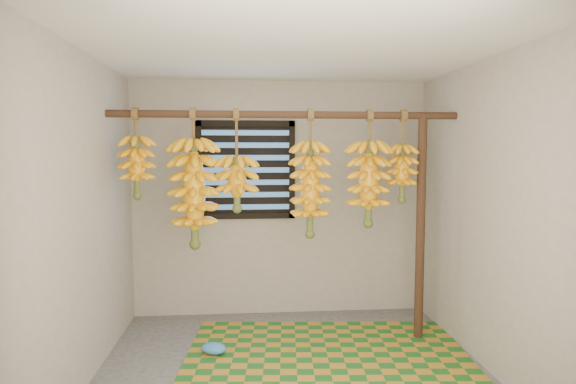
{
  "coord_description": "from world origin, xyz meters",
  "views": [
    {
      "loc": [
        -0.34,
        -3.43,
        1.68
      ],
      "look_at": [
        0.0,
        0.55,
        1.35
      ],
      "focal_mm": 30.0,
      "sensor_mm": 36.0,
      "label": 1
    }
  ],
  "objects": [
    {
      "name": "wall_left",
      "position": [
        -1.5,
        0.0,
        1.2
      ],
      "size": [
        0.01,
        3.0,
        2.4
      ],
      "primitive_type": "cube",
      "color": "gray",
      "rests_on": "floor"
    },
    {
      "name": "ceiling",
      "position": [
        0.0,
        0.0,
        2.4
      ],
      "size": [
        3.0,
        3.0,
        0.01
      ],
      "primitive_type": "cube",
      "color": "silver",
      "rests_on": "wall_back"
    },
    {
      "name": "banana_bunch_a",
      "position": [
        -1.26,
        0.7,
        1.56
      ],
      "size": [
        0.29,
        0.29,
        0.76
      ],
      "color": "brown",
      "rests_on": "hanging_pole"
    },
    {
      "name": "banana_bunch_c",
      "position": [
        -0.43,
        0.7,
        1.42
      ],
      "size": [
        0.36,
        0.36,
        0.87
      ],
      "color": "brown",
      "rests_on": "hanging_pole"
    },
    {
      "name": "support_post",
      "position": [
        1.2,
        0.7,
        1.0
      ],
      "size": [
        0.08,
        0.08,
        2.0
      ],
      "primitive_type": "cylinder",
      "color": "#43291A",
      "rests_on": "floor"
    },
    {
      "name": "banana_bunch_e",
      "position": [
        0.72,
        0.7,
        1.41
      ],
      "size": [
        0.35,
        0.35,
        1.02
      ],
      "color": "brown",
      "rests_on": "hanging_pole"
    },
    {
      "name": "wall_back",
      "position": [
        0.0,
        1.5,
        1.2
      ],
      "size": [
        3.0,
        0.01,
        2.4
      ],
      "primitive_type": "cube",
      "color": "gray",
      "rests_on": "floor"
    },
    {
      "name": "banana_bunch_f",
      "position": [
        1.02,
        0.7,
        1.5
      ],
      "size": [
        0.26,
        0.26,
        0.81
      ],
      "color": "brown",
      "rests_on": "hanging_pole"
    },
    {
      "name": "woven_mat",
      "position": [
        0.3,
        0.22,
        0.01
      ],
      "size": [
        2.47,
        2.04,
        0.01
      ],
      "primitive_type": "cube",
      "rotation": [
        0.0,
        0.0,
        -0.08
      ],
      "color": "#1B5B1E",
      "rests_on": "floor"
    },
    {
      "name": "window",
      "position": [
        -0.35,
        1.48,
        1.5
      ],
      "size": [
        1.0,
        0.04,
        1.0
      ],
      "color": "black",
      "rests_on": "wall_back"
    },
    {
      "name": "hanging_pole",
      "position": [
        0.0,
        0.7,
        2.0
      ],
      "size": [
        3.0,
        0.06,
        0.06
      ],
      "primitive_type": "cylinder",
      "rotation": [
        0.0,
        1.57,
        0.0
      ],
      "color": "#43291A",
      "rests_on": "wall_left"
    },
    {
      "name": "plastic_bag",
      "position": [
        -0.63,
        0.48,
        0.05
      ],
      "size": [
        0.26,
        0.23,
        0.09
      ],
      "primitive_type": "ellipsoid",
      "rotation": [
        0.0,
        0.0,
        -0.4
      ],
      "color": "#367DCA",
      "rests_on": "woven_mat"
    },
    {
      "name": "wall_right",
      "position": [
        1.5,
        0.0,
        1.2
      ],
      "size": [
        0.01,
        3.0,
        2.4
      ],
      "primitive_type": "cube",
      "color": "gray",
      "rests_on": "floor"
    },
    {
      "name": "banana_bunch_b",
      "position": [
        -0.79,
        0.7,
        1.33
      ],
      "size": [
        0.39,
        0.39,
        1.18
      ],
      "color": "brown",
      "rests_on": "hanging_pole"
    },
    {
      "name": "banana_bunch_d",
      "position": [
        0.21,
        0.7,
        1.36
      ],
      "size": [
        0.33,
        0.33,
        1.1
      ],
      "color": "brown",
      "rests_on": "hanging_pole"
    },
    {
      "name": "floor",
      "position": [
        0.0,
        0.0,
        -0.01
      ],
      "size": [
        3.0,
        3.0,
        0.01
      ],
      "primitive_type": "cube",
      "color": "#454545",
      "rests_on": "ground"
    }
  ]
}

